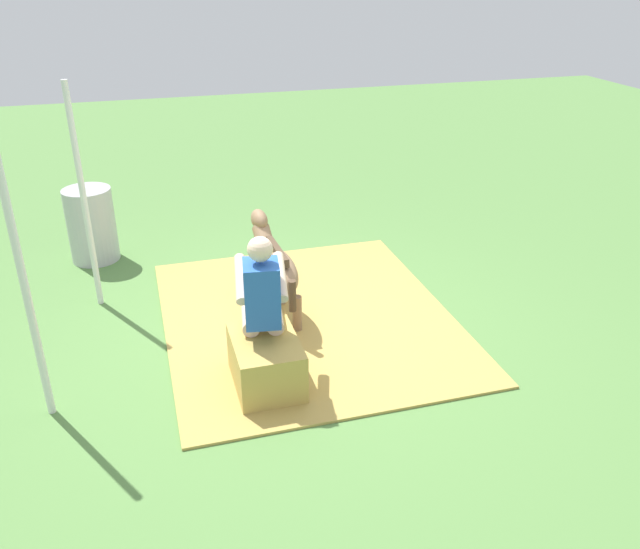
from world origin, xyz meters
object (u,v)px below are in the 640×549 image
object	(u,v)px
hay_bale	(266,363)
pony_standing	(275,266)
water_barrel	(91,225)
tent_pole_right	(84,200)
tent_pole_left	(24,285)
person_seated	(262,300)

from	to	relation	value
hay_bale	pony_standing	bearing A→B (deg)	-16.73
water_barrel	tent_pole_right	size ratio (longest dim) A/B	0.38
tent_pole_right	hay_bale	bearing A→B (deg)	-144.54
water_barrel	tent_pole_left	xyz separation A→B (m)	(-2.93, 0.29, 0.69)
pony_standing	hay_bale	bearing A→B (deg)	163.27
water_barrel	tent_pole_left	size ratio (longest dim) A/B	0.38
tent_pole_left	hay_bale	bearing A→B (deg)	-94.21
pony_standing	tent_pole_left	size ratio (longest dim) A/B	0.60
tent_pole_left	tent_pole_right	distance (m)	1.81
hay_bale	water_barrel	xyz separation A→B (m)	(3.06, 1.41, 0.21)
tent_pole_left	tent_pole_right	size ratio (longest dim) A/B	1.00
tent_pole_left	tent_pole_right	bearing A→B (deg)	-11.13
tent_pole_right	pony_standing	bearing A→B (deg)	-114.03
hay_bale	water_barrel	distance (m)	3.37
tent_pole_right	tent_pole_left	bearing A→B (deg)	168.87
tent_pole_right	person_seated	bearing A→B (deg)	-141.77
water_barrel	hay_bale	bearing A→B (deg)	-155.21
pony_standing	water_barrel	world-z (taller)	pony_standing
hay_bale	pony_standing	distance (m)	1.24
tent_pole_left	pony_standing	bearing A→B (deg)	-63.54
water_barrel	tent_pole_left	world-z (taller)	tent_pole_left
person_seated	pony_standing	world-z (taller)	person_seated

